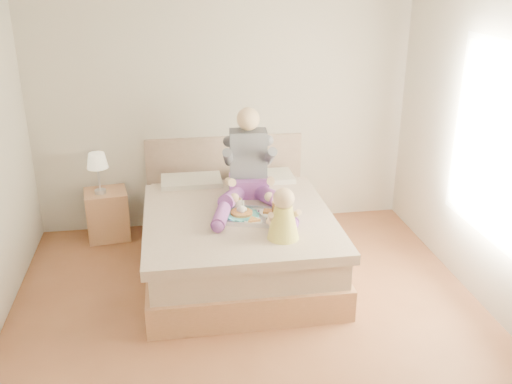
{
  "coord_description": "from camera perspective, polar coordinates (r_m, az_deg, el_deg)",
  "views": [
    {
      "loc": [
        -0.57,
        -3.81,
        2.73
      ],
      "look_at": [
        0.18,
        1.02,
        0.77
      ],
      "focal_mm": 40.0,
      "sensor_mm": 36.0,
      "label": 1
    }
  ],
  "objects": [
    {
      "name": "adult",
      "position": [
        5.41,
        -0.65,
        1.81
      ],
      "size": [
        0.76,
        1.1,
        0.89
      ],
      "rotation": [
        0.0,
        0.0,
        -0.08
      ],
      "color": "#73378A",
      "rests_on": "bed"
    },
    {
      "name": "nightstand",
      "position": [
        6.24,
        -14.64,
        -2.17
      ],
      "size": [
        0.48,
        0.44,
        0.52
      ],
      "rotation": [
        0.0,
        0.0,
        0.14
      ],
      "color": "#A2704B",
      "rests_on": "ground"
    },
    {
      "name": "lamp",
      "position": [
        5.99,
        -15.59,
        2.81
      ],
      "size": [
        0.21,
        0.21,
        0.43
      ],
      "color": "silver",
      "rests_on": "nightstand"
    },
    {
      "name": "baby",
      "position": [
        4.69,
        2.71,
        -2.57
      ],
      "size": [
        0.29,
        0.4,
        0.44
      ],
      "rotation": [
        0.0,
        0.0,
        0.1
      ],
      "color": "#DCD245",
      "rests_on": "bed"
    },
    {
      "name": "bed",
      "position": [
        5.48,
        -2.01,
        -4.22
      ],
      "size": [
        1.7,
        2.18,
        1.0
      ],
      "color": "#A2704B",
      "rests_on": "ground"
    },
    {
      "name": "room",
      "position": [
        4.06,
        0.77,
        4.38
      ],
      "size": [
        4.02,
        4.22,
        2.71
      ],
      "color": "brown",
      "rests_on": "ground"
    },
    {
      "name": "tray",
      "position": [
        5.11,
        -0.31,
        -2.22
      ],
      "size": [
        0.6,
        0.52,
        0.14
      ],
      "rotation": [
        0.0,
        0.0,
        -0.29
      ],
      "color": "silver",
      "rests_on": "bed"
    }
  ]
}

